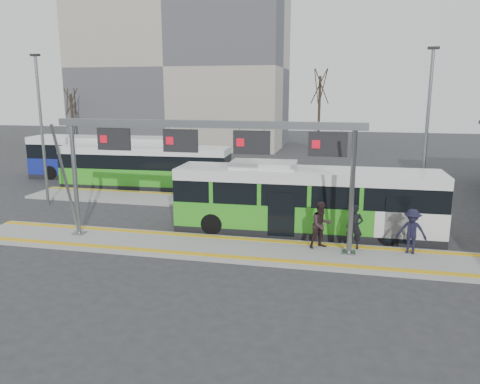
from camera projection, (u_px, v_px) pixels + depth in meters
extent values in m
plane|color=#2D2D30|center=(215.00, 249.00, 19.67)|extent=(120.00, 120.00, 0.00)
cube|color=gray|center=(215.00, 247.00, 19.65)|extent=(22.00, 3.00, 0.15)
cube|color=gray|center=(187.00, 200.00, 28.13)|extent=(20.00, 3.00, 0.15)
cube|color=gold|center=(222.00, 237.00, 20.73)|extent=(22.00, 0.35, 0.02)
cube|color=gold|center=(207.00, 255.00, 18.54)|extent=(22.00, 0.35, 0.02)
cube|color=gold|center=(193.00, 195.00, 29.21)|extent=(20.00, 0.35, 0.02)
cylinder|color=slate|center=(75.00, 179.00, 20.77)|extent=(0.20, 0.20, 5.05)
cube|color=slate|center=(79.00, 233.00, 21.31)|extent=(0.50, 0.50, 0.06)
cylinder|color=slate|center=(66.00, 182.00, 20.11)|extent=(0.12, 1.46, 4.90)
cylinder|color=slate|center=(352.00, 192.00, 18.20)|extent=(0.20, 0.20, 5.05)
cube|color=slate|center=(349.00, 252.00, 18.74)|extent=(0.50, 0.50, 0.06)
cylinder|color=slate|center=(352.00, 196.00, 17.54)|extent=(0.12, 1.46, 4.90)
cube|color=slate|center=(203.00, 124.00, 18.95)|extent=(13.00, 0.25, 0.30)
cube|color=black|center=(114.00, 139.00, 19.96)|extent=(1.50, 0.12, 0.95)
cube|color=red|center=(104.00, 139.00, 19.99)|extent=(0.32, 0.02, 0.32)
cube|color=black|center=(180.00, 141.00, 19.31)|extent=(1.50, 0.12, 0.95)
cube|color=red|center=(170.00, 141.00, 19.34)|extent=(0.32, 0.02, 0.32)
cube|color=black|center=(252.00, 143.00, 18.67)|extent=(1.50, 0.12, 0.95)
cube|color=red|center=(240.00, 142.00, 18.70)|extent=(0.32, 0.02, 0.32)
cube|color=black|center=(328.00, 144.00, 18.03)|extent=(1.50, 0.12, 0.95)
cube|color=red|center=(316.00, 144.00, 18.06)|extent=(0.32, 0.02, 0.32)
cube|color=#A59B8A|center=(182.00, 69.00, 55.06)|extent=(24.00, 12.00, 18.00)
cube|color=black|center=(305.00, 229.00, 21.95)|extent=(12.11, 2.82, 0.35)
cube|color=green|center=(306.00, 213.00, 21.79)|extent=(12.11, 2.82, 1.16)
cube|color=black|center=(306.00, 191.00, 21.56)|extent=(12.11, 2.75, 1.00)
cube|color=white|center=(307.00, 175.00, 21.40)|extent=(12.11, 2.82, 0.50)
cube|color=orange|center=(446.00, 182.00, 20.25)|extent=(0.09, 1.79, 0.28)
cube|color=white|center=(264.00, 165.00, 21.70)|extent=(3.05, 1.86, 0.30)
cylinder|color=black|center=(212.00, 224.00, 21.61)|extent=(1.01, 0.32, 1.00)
cylinder|color=black|center=(223.00, 212.00, 23.78)|extent=(1.01, 0.32, 1.00)
cylinder|color=black|center=(388.00, 234.00, 20.10)|extent=(1.01, 0.32, 1.00)
cylinder|color=black|center=(383.00, 220.00, 22.26)|extent=(1.01, 0.32, 1.00)
cube|color=black|center=(146.00, 186.00, 31.94)|extent=(11.54, 2.99, 0.33)
cube|color=green|center=(146.00, 175.00, 31.79)|extent=(11.54, 2.99, 1.10)
cube|color=black|center=(145.00, 160.00, 31.57)|extent=(11.54, 2.91, 0.95)
cube|color=white|center=(145.00, 150.00, 31.42)|extent=(11.54, 2.99, 0.48)
cylinder|color=black|center=(84.00, 182.00, 31.52)|extent=(0.97, 0.33, 0.95)
cylinder|color=black|center=(98.00, 176.00, 33.57)|extent=(0.97, 0.33, 0.95)
cylinder|color=black|center=(190.00, 186.00, 30.28)|extent=(0.97, 0.33, 0.95)
cylinder|color=black|center=(199.00, 180.00, 32.33)|extent=(0.97, 0.33, 0.95)
cube|color=black|center=(112.00, 176.00, 35.42)|extent=(12.19, 3.32, 0.37)
cube|color=navy|center=(111.00, 166.00, 35.25)|extent=(12.19, 3.32, 1.21)
cube|color=black|center=(110.00, 151.00, 35.01)|extent=(12.19, 3.24, 1.05)
cube|color=white|center=(110.00, 140.00, 34.84)|extent=(12.19, 3.32, 0.52)
cylinder|color=black|center=(51.00, 173.00, 34.89)|extent=(1.06, 0.37, 1.05)
cylinder|color=black|center=(68.00, 168.00, 37.18)|extent=(1.06, 0.37, 1.05)
cylinder|color=black|center=(152.00, 176.00, 33.62)|extent=(1.06, 0.37, 1.05)
cylinder|color=black|center=(162.00, 170.00, 35.90)|extent=(1.06, 0.37, 1.05)
imported|color=black|center=(355.00, 227.00, 19.16)|extent=(0.72, 0.52, 1.83)
imported|color=#2E1F21|center=(321.00, 225.00, 19.21)|extent=(1.20, 1.15, 1.95)
imported|color=black|center=(412.00, 231.00, 18.57)|extent=(1.29, 0.90, 1.82)
cylinder|color=#382B21|center=(266.00, 115.00, 49.27)|extent=(0.28, 0.28, 7.98)
cylinder|color=#382B21|center=(319.00, 114.00, 50.29)|extent=(0.28, 0.28, 8.01)
cylinder|color=#382B21|center=(73.00, 123.00, 50.58)|extent=(0.28, 0.28, 6.18)
cylinder|color=slate|center=(42.00, 133.00, 26.25)|extent=(0.16, 0.16, 8.41)
cube|color=black|center=(35.00, 55.00, 25.36)|extent=(0.50, 0.25, 0.12)
cylinder|color=slate|center=(426.00, 140.00, 22.35)|extent=(0.16, 0.16, 8.44)
cube|color=black|center=(434.00, 48.00, 21.45)|extent=(0.50, 0.25, 0.12)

